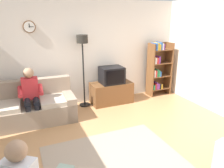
{
  "coord_description": "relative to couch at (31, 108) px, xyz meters",
  "views": [
    {
      "loc": [
        -1.48,
        -2.85,
        2.29
      ],
      "look_at": [
        0.27,
        1.18,
        0.9
      ],
      "focal_mm": 34.6,
      "sensor_mm": 36.0,
      "label": 1
    }
  ],
  "objects": [
    {
      "name": "couch",
      "position": [
        0.0,
        0.0,
        0.0
      ],
      "size": [
        1.92,
        0.93,
        0.9
      ],
      "color": "gray",
      "rests_on": "ground_plane"
    },
    {
      "name": "tv",
      "position": [
        2.09,
        0.28,
        0.47
      ],
      "size": [
        0.6,
        0.49,
        0.44
      ],
      "color": "black",
      "rests_on": "tv_stand"
    },
    {
      "name": "back_wall_assembly",
      "position": [
        1.38,
        0.71,
        1.04
      ],
      "size": [
        6.2,
        0.17,
        2.7
      ],
      "color": "silver",
      "rests_on": "ground_plane"
    },
    {
      "name": "area_rug",
      "position": [
        1.13,
        -2.02,
        -0.31
      ],
      "size": [
        2.2,
        1.7,
        0.01
      ],
      "primitive_type": "cube",
      "color": "gray",
      "rests_on": "ground_plane"
    },
    {
      "name": "person_on_couch",
      "position": [
        0.03,
        -0.11,
        0.39
      ],
      "size": [
        0.52,
        0.54,
        1.24
      ],
      "color": "red",
      "rests_on": "ground_plane"
    },
    {
      "name": "ground_plane",
      "position": [
        1.38,
        -1.95,
        -0.31
      ],
      "size": [
        12.0,
        12.0,
        0.0
      ],
      "primitive_type": "plane",
      "color": "#B27F51"
    },
    {
      "name": "tv_stand",
      "position": [
        2.09,
        0.3,
        -0.03
      ],
      "size": [
        1.1,
        0.56,
        0.57
      ],
      "color": "brown",
      "rests_on": "ground_plane"
    },
    {
      "name": "floor_lamp",
      "position": [
        1.35,
        0.4,
        1.14
      ],
      "size": [
        0.28,
        0.28,
        1.85
      ],
      "color": "black",
      "rests_on": "ground_plane"
    },
    {
      "name": "bookshelf",
      "position": [
        3.61,
        0.37,
        0.5
      ],
      "size": [
        0.68,
        0.36,
        1.58
      ],
      "color": "brown",
      "rests_on": "ground_plane"
    }
  ]
}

